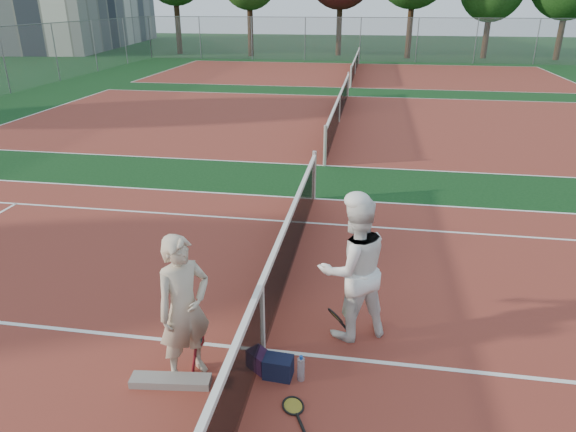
{
  "coord_description": "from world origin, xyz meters",
  "views": [
    {
      "loc": [
        1.18,
        -5.23,
        4.11
      ],
      "look_at": [
        0.0,
        1.95,
        1.05
      ],
      "focal_mm": 32.0,
      "sensor_mm": 36.0,
      "label": 1
    }
  ],
  "objects_px": {
    "player_a": "(184,309)",
    "player_b": "(354,269)",
    "net_main": "(262,317)",
    "sports_bag_purple": "(260,360)",
    "racket_spare": "(293,406)",
    "sports_bag_navy": "(278,367)",
    "racket_red": "(198,347)",
    "racket_black_held": "(335,325)",
    "water_bottle": "(301,369)"
  },
  "relations": [
    {
      "from": "net_main",
      "to": "water_bottle",
      "type": "distance_m",
      "value": 0.8
    },
    {
      "from": "player_a",
      "to": "water_bottle",
      "type": "bearing_deg",
      "value": -45.79
    },
    {
      "from": "net_main",
      "to": "racket_black_held",
      "type": "bearing_deg",
      "value": 20.88
    },
    {
      "from": "racket_spare",
      "to": "sports_bag_purple",
      "type": "distance_m",
      "value": 0.76
    },
    {
      "from": "player_a",
      "to": "sports_bag_navy",
      "type": "bearing_deg",
      "value": -43.94
    },
    {
      "from": "net_main",
      "to": "sports_bag_navy",
      "type": "relative_size",
      "value": 32.73
    },
    {
      "from": "racket_spare",
      "to": "sports_bag_navy",
      "type": "distance_m",
      "value": 0.54
    },
    {
      "from": "racket_red",
      "to": "sports_bag_purple",
      "type": "xyz_separation_m",
      "value": [
        0.73,
        0.1,
        -0.18
      ]
    },
    {
      "from": "sports_bag_purple",
      "to": "player_b",
      "type": "bearing_deg",
      "value": 41.09
    },
    {
      "from": "player_b",
      "to": "sports_bag_purple",
      "type": "height_order",
      "value": "player_b"
    },
    {
      "from": "net_main",
      "to": "racket_spare",
      "type": "bearing_deg",
      "value": -59.98
    },
    {
      "from": "player_b",
      "to": "sports_bag_navy",
      "type": "relative_size",
      "value": 5.79
    },
    {
      "from": "net_main",
      "to": "player_a",
      "type": "bearing_deg",
      "value": -144.24
    },
    {
      "from": "racket_red",
      "to": "racket_black_held",
      "type": "bearing_deg",
      "value": -30.81
    },
    {
      "from": "net_main",
      "to": "player_b",
      "type": "distance_m",
      "value": 1.29
    },
    {
      "from": "sports_bag_navy",
      "to": "water_bottle",
      "type": "height_order",
      "value": "water_bottle"
    },
    {
      "from": "racket_spare",
      "to": "water_bottle",
      "type": "xyz_separation_m",
      "value": [
        0.02,
        0.45,
        0.14
      ]
    },
    {
      "from": "net_main",
      "to": "racket_red",
      "type": "height_order",
      "value": "net_main"
    },
    {
      "from": "sports_bag_navy",
      "to": "water_bottle",
      "type": "bearing_deg",
      "value": -2.99
    },
    {
      "from": "sports_bag_navy",
      "to": "racket_spare",
      "type": "bearing_deg",
      "value": -61.64
    },
    {
      "from": "sports_bag_purple",
      "to": "racket_red",
      "type": "bearing_deg",
      "value": -172.06
    },
    {
      "from": "net_main",
      "to": "racket_black_held",
      "type": "distance_m",
      "value": 0.98
    },
    {
      "from": "net_main",
      "to": "racket_spare",
      "type": "relative_size",
      "value": 18.3
    },
    {
      "from": "racket_spare",
      "to": "player_a",
      "type": "bearing_deg",
      "value": 48.71
    },
    {
      "from": "player_a",
      "to": "racket_spare",
      "type": "bearing_deg",
      "value": -65.0
    },
    {
      "from": "net_main",
      "to": "sports_bag_purple",
      "type": "height_order",
      "value": "net_main"
    },
    {
      "from": "player_b",
      "to": "sports_bag_purple",
      "type": "xyz_separation_m",
      "value": [
        -1.04,
        -0.91,
        -0.85
      ]
    },
    {
      "from": "net_main",
      "to": "player_a",
      "type": "distance_m",
      "value": 1.04
    },
    {
      "from": "player_b",
      "to": "water_bottle",
      "type": "relative_size",
      "value": 6.47
    },
    {
      "from": "racket_spare",
      "to": "net_main",
      "type": "bearing_deg",
      "value": 3.74
    },
    {
      "from": "player_b",
      "to": "water_bottle",
      "type": "xyz_separation_m",
      "value": [
        -0.52,
        -1.03,
        -0.82
      ]
    },
    {
      "from": "player_a",
      "to": "racket_red",
      "type": "height_order",
      "value": "player_a"
    },
    {
      "from": "net_main",
      "to": "sports_bag_purple",
      "type": "distance_m",
      "value": 0.52
    },
    {
      "from": "racket_black_held",
      "to": "sports_bag_navy",
      "type": "distance_m",
      "value": 1.0
    },
    {
      "from": "water_bottle",
      "to": "player_b",
      "type": "bearing_deg",
      "value": 63.05
    },
    {
      "from": "water_bottle",
      "to": "sports_bag_navy",
      "type": "bearing_deg",
      "value": 177.01
    },
    {
      "from": "racket_red",
      "to": "water_bottle",
      "type": "xyz_separation_m",
      "value": [
        1.24,
        -0.02,
        -0.15
      ]
    },
    {
      "from": "racket_red",
      "to": "racket_spare",
      "type": "height_order",
      "value": "racket_red"
    },
    {
      "from": "sports_bag_navy",
      "to": "sports_bag_purple",
      "type": "height_order",
      "value": "sports_bag_navy"
    },
    {
      "from": "racket_spare",
      "to": "sports_bag_navy",
      "type": "height_order",
      "value": "sports_bag_navy"
    },
    {
      "from": "player_a",
      "to": "player_b",
      "type": "bearing_deg",
      "value": -18.71
    },
    {
      "from": "player_a",
      "to": "sports_bag_navy",
      "type": "xyz_separation_m",
      "value": [
        1.05,
        0.11,
        -0.77
      ]
    },
    {
      "from": "player_b",
      "to": "racket_spare",
      "type": "xyz_separation_m",
      "value": [
        -0.54,
        -1.47,
        -0.96
      ]
    },
    {
      "from": "racket_black_held",
      "to": "sports_bag_navy",
      "type": "relative_size",
      "value": 1.51
    },
    {
      "from": "player_b",
      "to": "player_a",
      "type": "bearing_deg",
      "value": 3.9
    },
    {
      "from": "net_main",
      "to": "racket_red",
      "type": "xyz_separation_m",
      "value": [
        -0.69,
        -0.44,
        -0.21
      ]
    },
    {
      "from": "racket_red",
      "to": "water_bottle",
      "type": "distance_m",
      "value": 1.25
    },
    {
      "from": "sports_bag_navy",
      "to": "water_bottle",
      "type": "relative_size",
      "value": 1.12
    },
    {
      "from": "sports_bag_purple",
      "to": "water_bottle",
      "type": "bearing_deg",
      "value": -13.04
    },
    {
      "from": "racket_spare",
      "to": "sports_bag_purple",
      "type": "relative_size",
      "value": 2.04
    }
  ]
}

